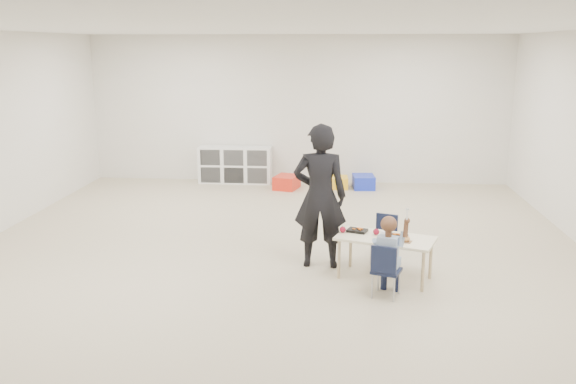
# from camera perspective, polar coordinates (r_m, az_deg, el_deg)

# --- Properties ---
(room) EXTENTS (9.00, 9.02, 2.80)m
(room) POSITION_cam_1_polar(r_m,az_deg,el_deg) (7.31, -1.34, 4.15)
(room) COLOR #C4B596
(room) RESTS_ON ground
(table) EXTENTS (1.19, 0.86, 0.49)m
(table) POSITION_cam_1_polar(r_m,az_deg,el_deg) (7.03, 9.05, -6.07)
(table) COLOR #F3E1C3
(table) RESTS_ON ground
(chair_near) EXTENTS (0.36, 0.35, 0.59)m
(chair_near) POSITION_cam_1_polar(r_m,az_deg,el_deg) (6.54, 9.20, -7.20)
(chair_near) COLOR #111834
(chair_near) RESTS_ON ground
(chair_far) EXTENTS (0.36, 0.35, 0.59)m
(chair_far) POSITION_cam_1_polar(r_m,az_deg,el_deg) (7.50, 8.94, -4.45)
(chair_far) COLOR #111834
(chair_far) RESTS_ON ground
(child) EXTENTS (0.50, 0.50, 0.93)m
(child) POSITION_cam_1_polar(r_m,az_deg,el_deg) (6.48, 9.26, -5.79)
(child) COLOR #A8C5E4
(child) RESTS_ON chair_near
(lunch_tray_near) EXTENTS (0.26, 0.22, 0.03)m
(lunch_tray_near) POSITION_cam_1_polar(r_m,az_deg,el_deg) (6.95, 10.17, -4.13)
(lunch_tray_near) COLOR black
(lunch_tray_near) RESTS_ON table
(lunch_tray_far) EXTENTS (0.26, 0.22, 0.03)m
(lunch_tray_far) POSITION_cam_1_polar(r_m,az_deg,el_deg) (7.11, 6.49, -3.60)
(lunch_tray_far) COLOR black
(lunch_tray_far) RESTS_ON table
(milk_carton) EXTENTS (0.09, 0.09, 0.10)m
(milk_carton) POSITION_cam_1_polar(r_m,az_deg,el_deg) (6.83, 8.96, -4.09)
(milk_carton) COLOR white
(milk_carton) RESTS_ON table
(bread_roll) EXTENTS (0.09, 0.09, 0.07)m
(bread_roll) POSITION_cam_1_polar(r_m,az_deg,el_deg) (6.82, 10.98, -4.33)
(bread_roll) COLOR #B7834B
(bread_roll) RESTS_ON table
(apple_near) EXTENTS (0.07, 0.07, 0.07)m
(apple_near) POSITION_cam_1_polar(r_m,az_deg,el_deg) (7.02, 8.25, -3.70)
(apple_near) COLOR maroon
(apple_near) RESTS_ON table
(apple_far) EXTENTS (0.07, 0.07, 0.07)m
(apple_far) POSITION_cam_1_polar(r_m,az_deg,el_deg) (7.05, 5.14, -3.53)
(apple_far) COLOR maroon
(apple_far) RESTS_ON table
(cubby_shelf) EXTENTS (1.40, 0.40, 0.70)m
(cubby_shelf) POSITION_cam_1_polar(r_m,az_deg,el_deg) (11.83, -4.95, 2.56)
(cubby_shelf) COLOR white
(cubby_shelf) RESTS_ON ground
(adult) EXTENTS (0.63, 0.42, 1.73)m
(adult) POSITION_cam_1_polar(r_m,az_deg,el_deg) (7.18, 3.00, -0.40)
(adult) COLOR black
(adult) RESTS_ON ground
(bin_red) EXTENTS (0.51, 0.59, 0.25)m
(bin_red) POSITION_cam_1_polar(r_m,az_deg,el_deg) (11.31, -0.12, 0.93)
(bin_red) COLOR red
(bin_red) RESTS_ON ground
(bin_yellow) EXTENTS (0.35, 0.44, 0.21)m
(bin_yellow) POSITION_cam_1_polar(r_m,az_deg,el_deg) (11.42, 4.77, 0.91)
(bin_yellow) COLOR yellow
(bin_yellow) RESTS_ON ground
(bin_blue) EXTENTS (0.42, 0.53, 0.24)m
(bin_blue) POSITION_cam_1_polar(r_m,az_deg,el_deg) (11.43, 7.08, 0.95)
(bin_blue) COLOR #1B31CD
(bin_blue) RESTS_ON ground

